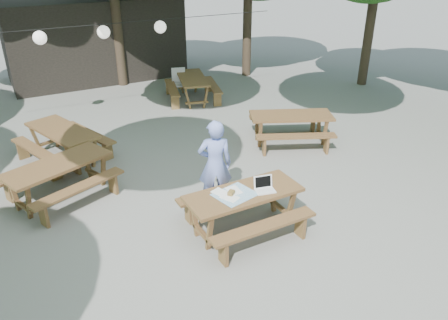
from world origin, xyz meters
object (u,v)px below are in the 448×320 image
main_picnic_table (243,210)px  woman (215,164)px  plastic_chair (180,89)px  picnic_table_nw (60,180)px

main_picnic_table → woman: 1.06m
woman → plastic_chair: (2.04, 6.41, -0.61)m
main_picnic_table → woman: woman is taller
plastic_chair → main_picnic_table: bearing=-89.6°
main_picnic_table → plastic_chair: size_ratio=2.22×
woman → plastic_chair: bearing=-85.5°
main_picnic_table → picnic_table_nw: 3.70m
main_picnic_table → picnic_table_nw: (-2.59, 2.64, 0.00)m
picnic_table_nw → woman: (2.53, -1.70, 0.48)m
main_picnic_table → woman: size_ratio=1.15×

